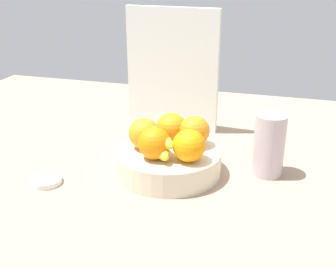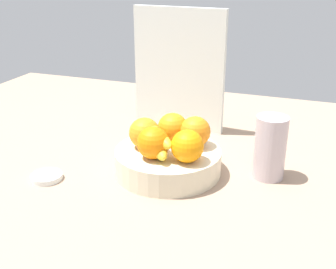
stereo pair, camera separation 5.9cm
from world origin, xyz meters
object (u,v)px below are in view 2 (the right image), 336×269
object	(u,v)px
orange_front_left	(195,132)
orange_front_right	(173,128)
orange_center	(144,133)
orange_back_left	(153,143)
orange_back_right	(187,146)
fruit_bowl	(168,161)
banana_bunch	(155,139)
jar_lid	(47,177)
cutting_board	(179,70)
thermos_tumbler	(270,148)

from	to	relation	value
orange_front_left	orange_front_right	xyz separation A→B (cm)	(-5.94, 0.49, 0.00)
orange_center	orange_front_left	bearing A→B (deg)	24.14
orange_front_right	orange_back_left	world-z (taller)	same
orange_front_left	orange_back_right	xyz separation A→B (cm)	(0.82, -8.88, 0.00)
fruit_bowl	orange_front_right	bearing A→B (deg)	96.92
banana_bunch	orange_back_right	bearing A→B (deg)	-17.39
orange_center	banana_bunch	size ratio (longest dim) A/B	0.45
fruit_bowl	orange_center	size ratio (longest dim) A/B	3.43
orange_back_left	banana_bunch	distance (cm)	3.90
orange_center	orange_back_left	xyz separation A→B (cm)	(4.15, -4.79, 0.00)
orange_front_left	orange_front_right	bearing A→B (deg)	175.28
jar_lid	orange_center	bearing A→B (deg)	32.79
cutting_board	thermos_tumbler	bearing A→B (deg)	-33.92
cutting_board	thermos_tumbler	world-z (taller)	cutting_board
orange_front_right	jar_lid	xyz separation A→B (cm)	(-25.11, -18.30, -9.05)
orange_front_right	banana_bunch	xyz separation A→B (cm)	(-2.14, -6.59, -0.64)
orange_front_left	banana_bunch	bearing A→B (deg)	-142.97
orange_front_left	jar_lid	world-z (taller)	orange_front_left
orange_center	orange_back_right	xyz separation A→B (cm)	(11.98, -3.88, 0.00)
orange_front_right	cutting_board	size ratio (longest dim) A/B	0.21
banana_bunch	cutting_board	bearing A→B (deg)	98.41
orange_back_right	fruit_bowl	bearing A→B (deg)	144.91
orange_back_left	jar_lid	distance (cm)	26.90
orange_back_left	orange_center	bearing A→B (deg)	130.91
fruit_bowl	thermos_tumbler	world-z (taller)	thermos_tumbler
orange_front_left	thermos_tumbler	world-z (taller)	thermos_tumbler
fruit_bowl	orange_back_right	world-z (taller)	orange_back_right
fruit_bowl	orange_front_right	distance (cm)	8.43
orange_center	jar_lid	xyz separation A→B (cm)	(-19.88, -12.81, -9.05)
jar_lid	orange_back_right	bearing A→B (deg)	15.65
thermos_tumbler	orange_back_right	bearing A→B (deg)	-148.78
fruit_bowl	orange_back_right	distance (cm)	10.06
orange_center	orange_back_right	size ratio (longest dim) A/B	1.00
orange_center	banana_bunch	world-z (taller)	orange_center
fruit_bowl	banana_bunch	size ratio (longest dim) A/B	1.55
orange_front_left	cutting_board	bearing A→B (deg)	116.88
orange_back_right	cutting_board	xyz separation A→B (cm)	(-13.49, 33.88, 8.32)
orange_front_right	thermos_tumbler	distance (cm)	23.88
banana_bunch	orange_center	bearing A→B (deg)	160.45
thermos_tumbler	orange_front_right	bearing A→B (deg)	-177.73
orange_center	fruit_bowl	bearing A→B (deg)	4.23
orange_front_right	orange_center	xyz separation A→B (cm)	(-5.22, -5.49, 0.00)
fruit_bowl	thermos_tumbler	distance (cm)	24.36
orange_back_right	orange_back_left	bearing A→B (deg)	-173.34
orange_center	jar_lid	distance (cm)	25.32
orange_back_left	banana_bunch	world-z (taller)	orange_back_left
orange_center	jar_lid	size ratio (longest dim) A/B	1.02
orange_back_left	fruit_bowl	bearing A→B (deg)	72.12
orange_front_left	cutting_board	world-z (taller)	cutting_board
orange_back_right	orange_front_left	bearing A→B (deg)	95.25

